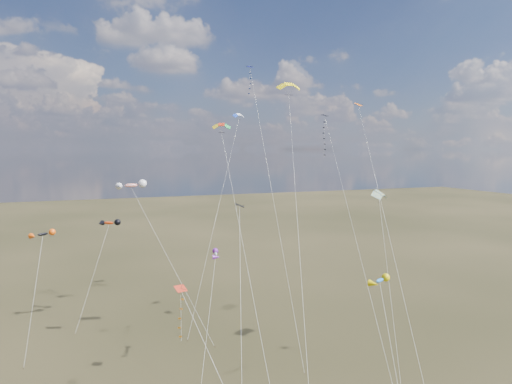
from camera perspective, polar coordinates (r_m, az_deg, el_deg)
name	(u,v)px	position (r m, az deg, el deg)	size (l,w,h in m)	color
diamond_black_high	(327,146)	(64.50, 8.90, 5.65)	(4.24, 22.29, 29.50)	black
diamond_navy_tall	(253,100)	(65.32, -0.32, 11.41)	(1.35, 20.30, 36.51)	#0C0E47
diamond_black_mid	(240,260)	(43.70, -1.99, -8.44)	(5.26, 15.14, 19.02)	black
diamond_red_low	(184,320)	(39.50, -8.95, -15.55)	(5.23, 9.52, 13.29)	#B62C19
diamond_orange_center	(376,180)	(53.93, 14.79, 1.43)	(9.19, 26.54, 30.62)	#E65A0A
parafoil_yellow	(289,85)	(58.05, 4.14, 13.18)	(10.64, 25.72, 33.32)	yellow
parafoil_blue_white	(238,116)	(76.77, -2.22, 9.46)	(13.85, 17.58, 30.88)	blue
parafoil_striped	(380,193)	(57.59, 15.22, -0.14)	(5.72, 11.65, 20.00)	yellow
parafoil_tricolor	(222,126)	(55.15, -4.30, 8.19)	(2.35, 20.16, 28.05)	yellow
novelty_black_orange	(43,234)	(67.91, -25.11, -4.83)	(3.17, 12.85, 13.69)	black
novelty_orange_black	(109,223)	(70.63, -17.91, -3.73)	(6.65, 7.76, 14.33)	red
novelty_white_purple	(216,255)	(52.26, -5.06, -7.79)	(4.87, 9.89, 13.12)	silver
novelty_redwhite_stripe	(131,186)	(65.29, -15.32, 0.77)	(10.35, 12.78, 20.30)	red
novelty_blue_yellow	(380,281)	(42.56, 15.24, -10.72)	(4.30, 10.08, 13.36)	blue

